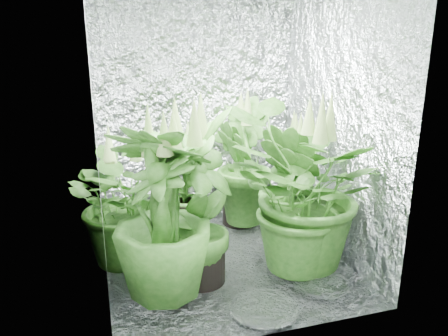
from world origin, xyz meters
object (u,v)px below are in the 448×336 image
plant_d (162,215)px  plant_e (306,192)px  plant_b (185,183)px  circulation_fan (274,205)px  plant_g (291,191)px  plant_f (200,200)px  plant_c (240,164)px  plant_a (126,200)px

plant_d → plant_e: 0.93m
plant_b → circulation_fan: 0.80m
plant_b → plant_e: 1.09m
plant_e → plant_g: plant_e is taller
plant_f → plant_e: bearing=-6.5°
plant_c → plant_b: bearing=180.0°
plant_a → plant_g: (1.12, -0.20, 0.02)m
plant_b → plant_f: bearing=-94.8°
plant_b → circulation_fan: size_ratio=2.58×
circulation_fan → plant_f: bearing=-134.9°
plant_b → plant_f: plant_f is taller
plant_d → plant_g: size_ratio=1.10×
plant_a → plant_f: 0.58m
plant_b → plant_a: bearing=-139.0°
plant_a → plant_g: plant_g is taller
plant_c → plant_d: (-0.79, -0.92, 0.01)m
plant_c → plant_e: 0.90m
plant_b → plant_d: 0.98m
plant_a → circulation_fan: size_ratio=2.92×
plant_c → circulation_fan: bearing=-13.2°
plant_d → plant_f: (0.25, 0.11, 0.02)m
plant_a → plant_c: bearing=24.1°
plant_a → plant_e: (1.10, -0.46, 0.10)m
plant_a → plant_f: size_ratio=0.84×
plant_a → plant_g: bearing=-10.1°
plant_e → plant_f: (-0.67, 0.08, -0.01)m
plant_e → plant_a: bearing=157.4°
plant_a → plant_e: size_ratio=0.81×
plant_e → circulation_fan: 0.93m
plant_c → plant_g: 0.65m
plant_e → plant_g: size_ratio=1.20×
plant_d → plant_g: (0.95, 0.29, -0.05)m
plant_b → plant_c: size_ratio=0.80×
circulation_fan → plant_g: bearing=-99.7°
plant_a → plant_d: (0.17, -0.49, 0.07)m
plant_a → plant_b: bearing=41.0°
plant_f → plant_b: bearing=85.2°
plant_a → plant_g: 1.14m
plant_a → plant_g: size_ratio=0.97×
plant_b → plant_c: 0.48m
plant_b → plant_e: bearing=-55.7°
plant_c → circulation_fan: plant_c is taller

